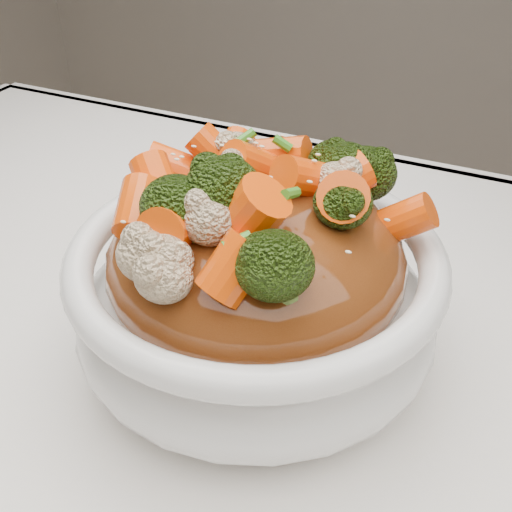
% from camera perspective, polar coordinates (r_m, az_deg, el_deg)
% --- Properties ---
extents(tablecloth, '(1.20, 0.80, 0.04)m').
position_cam_1_polar(tablecloth, '(0.42, 0.32, -15.91)').
color(tablecloth, white).
rests_on(tablecloth, dining_table).
extents(bowl, '(0.31, 0.31, 0.09)m').
position_cam_1_polar(bowl, '(0.40, 0.00, -4.21)').
color(bowl, white).
rests_on(bowl, tablecloth).
extents(sauce_base, '(0.24, 0.24, 0.11)m').
position_cam_1_polar(sauce_base, '(0.38, -0.00, -0.41)').
color(sauce_base, '#642F11').
rests_on(sauce_base, bowl).
extents(carrots, '(0.24, 0.24, 0.06)m').
position_cam_1_polar(carrots, '(0.35, -0.00, 8.93)').
color(carrots, '#F55008').
rests_on(carrots, sauce_base).
extents(broccoli, '(0.24, 0.24, 0.05)m').
position_cam_1_polar(broccoli, '(0.35, -0.00, 8.77)').
color(broccoli, black).
rests_on(broccoli, sauce_base).
extents(cauliflower, '(0.24, 0.24, 0.04)m').
position_cam_1_polar(cauliflower, '(0.35, -0.00, 8.44)').
color(cauliflower, beige).
rests_on(cauliflower, sauce_base).
extents(scallions, '(0.18, 0.18, 0.02)m').
position_cam_1_polar(scallions, '(0.35, -0.00, 9.10)').
color(scallions, '#307F1D').
rests_on(scallions, sauce_base).
extents(sesame_seeds, '(0.22, 0.22, 0.01)m').
position_cam_1_polar(sesame_seeds, '(0.35, -0.00, 9.10)').
color(sesame_seeds, beige).
rests_on(sesame_seeds, sauce_base).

